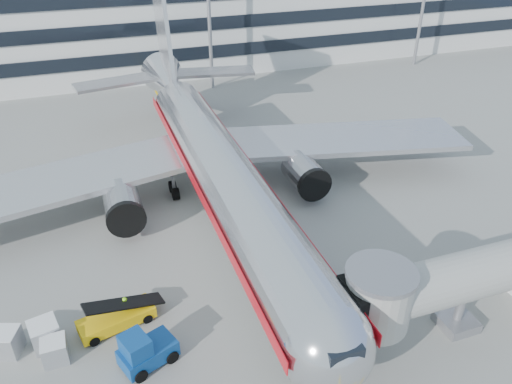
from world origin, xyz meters
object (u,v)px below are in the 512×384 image
object	(u,v)px
baggage_tug	(144,351)
cargo_container_front	(45,334)
cargo_container_left	(6,342)
cargo_container_right	(55,351)
main_jet	(213,160)
ramp_worker	(127,309)
belt_loader	(116,318)

from	to	relation	value
baggage_tug	cargo_container_front	bearing A→B (deg)	147.53
baggage_tug	cargo_container_left	xyz separation A→B (m)	(-7.65, 3.65, -0.24)
cargo_container_left	cargo_container_right	world-z (taller)	cargo_container_left
baggage_tug	cargo_container_right	xyz separation A→B (m)	(-4.94, 2.05, -0.29)
main_jet	baggage_tug	world-z (taller)	main_jet
cargo_container_left	ramp_worker	xyz separation A→B (m)	(7.12, 0.39, 0.07)
ramp_worker	cargo_container_front	bearing A→B (deg)	161.28
baggage_tug	main_jet	bearing A→B (deg)	61.87
cargo_container_left	baggage_tug	bearing A→B (deg)	-25.49
belt_loader	cargo_container_right	world-z (taller)	belt_loader
belt_loader	cargo_container_left	xyz separation A→B (m)	(-6.40, 0.01, 0.14)
ramp_worker	cargo_container_left	bearing A→B (deg)	158.02
belt_loader	baggage_tug	world-z (taller)	baggage_tug
belt_loader	cargo_container_left	world-z (taller)	belt_loader
cargo_container_front	belt_loader	bearing A→B (deg)	2.11
belt_loader	ramp_worker	xyz separation A→B (m)	(0.72, 0.40, 0.20)
cargo_container_right	cargo_container_front	size ratio (longest dim) A/B	0.78
cargo_container_left	cargo_container_front	distance (m)	2.18
belt_loader	ramp_worker	distance (m)	0.85
belt_loader	baggage_tug	bearing A→B (deg)	-71.01
main_jet	baggage_tug	size ratio (longest dim) A/B	13.91
baggage_tug	ramp_worker	world-z (taller)	baggage_tug
cargo_container_right	baggage_tug	bearing A→B (deg)	-22.59
belt_loader	cargo_container_front	world-z (taller)	belt_loader
cargo_container_front	baggage_tug	bearing A→B (deg)	-32.47
main_jet	belt_loader	xyz separation A→B (m)	(-9.88, -12.50, -3.56)
ramp_worker	belt_loader	bearing A→B (deg)	-176.09
main_jet	cargo_container_front	xyz separation A→B (m)	(-14.11, -12.65, -3.36)
baggage_tug	cargo_container_front	xyz separation A→B (m)	(-5.48, 3.49, -0.18)
belt_loader	baggage_tug	distance (m)	3.87
baggage_tug	ramp_worker	bearing A→B (deg)	97.53
baggage_tug	cargo_container_left	distance (m)	8.48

